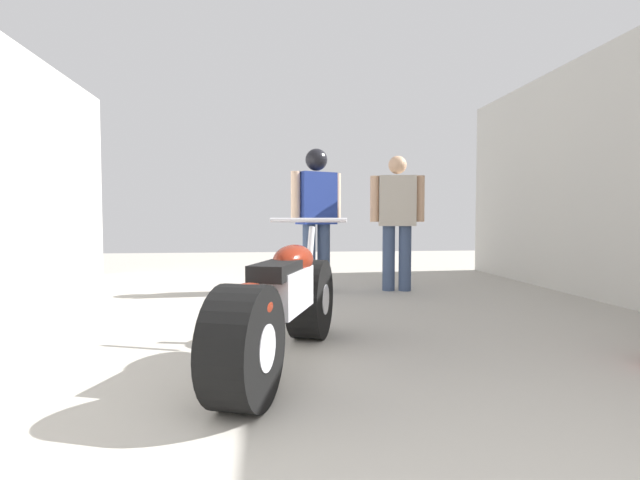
% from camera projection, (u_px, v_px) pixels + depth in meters
% --- Properties ---
extents(ground_plane, '(17.97, 17.97, 0.00)m').
position_uv_depth(ground_plane, '(325.00, 327.00, 4.06)').
color(ground_plane, '#A8A399').
extents(motorcycle_maroon_cruiser, '(0.93, 2.00, 0.95)m').
position_uv_depth(motorcycle_maroon_cruiser, '(283.00, 307.00, 2.96)').
color(motorcycle_maroon_cruiser, black).
rests_on(motorcycle_maroon_cruiser, ground_plane).
extents(mechanic_in_blue, '(0.70, 0.33, 1.74)m').
position_uv_depth(mechanic_in_blue, '(397.00, 215.00, 6.06)').
color(mechanic_in_blue, '#384766').
rests_on(mechanic_in_blue, ground_plane).
extents(mechanic_with_helmet, '(0.70, 0.43, 1.83)m').
position_uv_depth(mechanic_with_helmet, '(316.00, 206.00, 6.01)').
color(mechanic_with_helmet, '#384766').
rests_on(mechanic_with_helmet, ground_plane).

